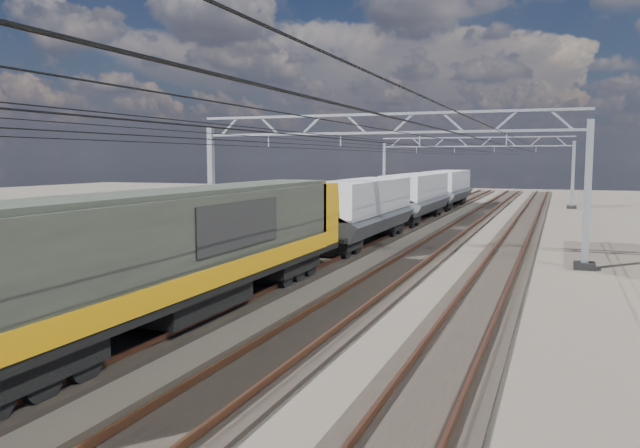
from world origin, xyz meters
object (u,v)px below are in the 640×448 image
(locomotive, at_px, (185,245))
(catenary_gantry_far, at_px, (474,168))
(catenary_gantry_mid, at_px, (379,179))
(hopper_wagon_third, at_px, (447,186))
(hopper_wagon_mid, at_px, (416,193))
(hopper_wagon_lead, at_px, (362,206))

(locomotive, bearing_deg, catenary_gantry_far, 87.71)
(catenary_gantry_mid, relative_size, hopper_wagon_third, 1.53)
(locomotive, xyz_separation_m, hopper_wagon_third, (-0.00, 46.10, -0.09))
(catenary_gantry_far, height_order, locomotive, catenary_gantry_far)
(hopper_wagon_mid, xyz_separation_m, hopper_wagon_third, (0.00, 14.20, 0.00))
(locomotive, distance_m, hopper_wagon_lead, 17.70)
(catenary_gantry_mid, distance_m, hopper_wagon_mid, 18.00)
(catenary_gantry_mid, xyz_separation_m, catenary_gantry_far, (0.00, 36.00, 0.00))
(hopper_wagon_lead, height_order, hopper_wagon_third, same)
(catenary_gantry_mid, height_order, hopper_wagon_third, catenary_gantry_mid)
(locomotive, xyz_separation_m, hopper_wagon_mid, (-0.00, 31.90, -0.09))
(catenary_gantry_far, bearing_deg, hopper_wagon_mid, -96.28)
(catenary_gantry_mid, relative_size, locomotive, 0.94)
(catenary_gantry_mid, bearing_deg, catenary_gantry_far, 90.00)
(locomotive, relative_size, hopper_wagon_third, 1.62)
(locomotive, relative_size, hopper_wagon_mid, 1.62)
(catenary_gantry_mid, xyz_separation_m, hopper_wagon_third, (-2.00, 32.01, -1.67))
(hopper_wagon_lead, relative_size, hopper_wagon_third, 1.00)
(catenary_gantry_mid, height_order, catenary_gantry_far, same)
(catenary_gantry_mid, bearing_deg, locomotive, -98.08)
(locomotive, bearing_deg, catenary_gantry_mid, 81.92)
(catenary_gantry_far, bearing_deg, catenary_gantry_mid, -90.00)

